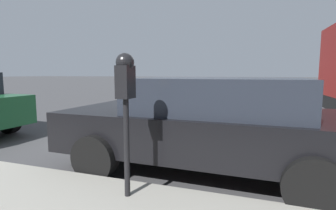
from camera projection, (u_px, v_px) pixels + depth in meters
The scene contains 3 objects.
ground_plane at pixel (167, 144), 5.44m from camera, with size 220.00×220.00×0.00m, color #424244.
parking_meter at pixel (126, 88), 2.72m from camera, with size 0.21×0.19×1.53m.
car_black at pixel (209, 121), 3.92m from camera, with size 2.19×4.31×1.40m.
Camera 1 is at (-5.00, -1.75, 1.46)m, focal length 28.00 mm.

